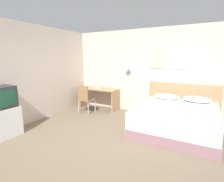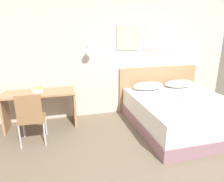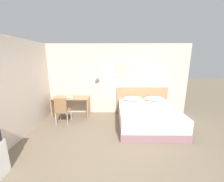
% 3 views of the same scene
% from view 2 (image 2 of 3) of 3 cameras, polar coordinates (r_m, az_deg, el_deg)
% --- Properties ---
extents(wall_back, '(5.70, 0.31, 2.65)m').
position_cam_2_polar(wall_back, '(4.45, 0.10, 10.09)').
color(wall_back, beige).
rests_on(wall_back, ground_plane).
extents(bed, '(1.83, 2.01, 0.59)m').
position_cam_2_polar(bed, '(4.21, 19.22, -5.93)').
color(bed, gray).
rests_on(bed, ground_plane).
extents(headboard, '(1.95, 0.06, 1.04)m').
position_cam_2_polar(headboard, '(4.97, 12.96, 0.82)').
color(headboard, '#A87F56').
rests_on(headboard, ground_plane).
extents(pillow_left, '(0.70, 0.41, 0.16)m').
position_cam_2_polar(pillow_left, '(4.51, 10.31, 1.44)').
color(pillow_left, white).
rests_on(pillow_left, bed).
extents(pillow_right, '(0.70, 0.41, 0.16)m').
position_cam_2_polar(pillow_right, '(4.89, 18.69, 2.01)').
color(pillow_right, white).
rests_on(pillow_right, bed).
extents(folded_towel_near_foot, '(0.35, 0.36, 0.06)m').
position_cam_2_polar(folded_towel_near_foot, '(3.83, 21.33, -3.12)').
color(folded_towel_near_foot, white).
rests_on(folded_towel_near_foot, bed).
extents(desk, '(1.34, 0.53, 0.72)m').
position_cam_2_polar(desk, '(4.15, -19.82, -3.00)').
color(desk, '#A87F56').
rests_on(desk, ground_plane).
extents(desk_chair, '(0.42, 0.42, 0.91)m').
position_cam_2_polar(desk_chair, '(3.54, -22.19, -6.57)').
color(desk_chair, '#8E6642').
rests_on(desk_chair, ground_plane).
extents(fruit_bowl, '(0.25, 0.23, 0.11)m').
position_cam_2_polar(fruit_bowl, '(4.11, -20.55, 0.32)').
color(fruit_bowl, silver).
rests_on(fruit_bowl, desk).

